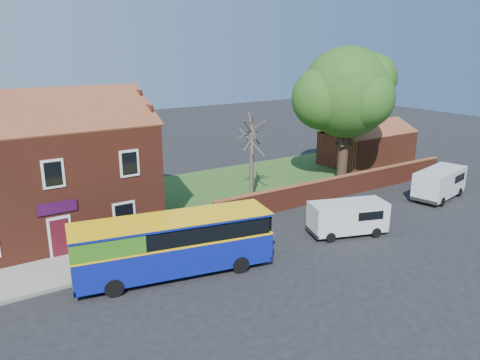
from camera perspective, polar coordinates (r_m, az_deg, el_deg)
ground at (r=22.98m, az=1.27°, el=-12.05°), size 120.00×120.00×0.00m
pavement at (r=25.33m, az=-19.94°, el=-10.12°), size 18.00×3.50×0.12m
kerb at (r=23.79m, az=-18.93°, el=-11.77°), size 18.00×0.15×0.14m
grass_strip at (r=39.96m, az=6.27°, el=0.32°), size 26.00×12.00×0.04m
shop_building at (r=29.53m, az=-23.22°, el=0.21°), size 12.30×8.13×10.50m
boundary_wall at (r=35.49m, az=12.40°, el=-0.67°), size 22.00×0.38×1.60m
outbuilding at (r=45.67m, az=15.17°, el=3.90°), size 8.20×5.06×4.17m
bus at (r=22.97m, az=-8.87°, el=-7.66°), size 9.86×4.16×2.92m
van_near at (r=28.38m, az=13.01°, el=-4.37°), size 4.87×3.15×1.99m
van_far at (r=37.06m, az=23.15°, el=-0.26°), size 5.25×2.98×2.17m
large_tree at (r=37.86m, az=12.75°, el=10.08°), size 8.90×7.04×10.85m
bare_tree at (r=33.65m, az=1.42°, el=2.75°), size 2.24×2.66×5.96m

